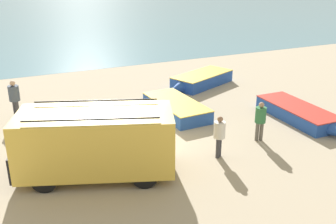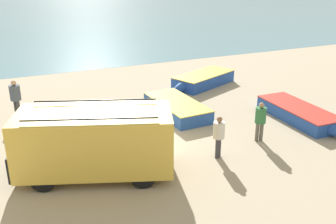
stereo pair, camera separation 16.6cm
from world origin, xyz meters
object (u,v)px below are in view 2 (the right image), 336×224
Objects in this scene: fisherman_1 at (15,96)px; fisherman_2 at (260,118)px; fishing_rowboat_1 at (301,114)px; fisherman_0 at (219,133)px; parked_van at (94,141)px; fishing_rowboat_0 at (175,107)px; fishing_rowboat_2 at (202,80)px.

fisherman_2 is at bearing 113.28° from fisherman_1.
fishing_rowboat_1 is 3.24m from fisherman_2.
fisherman_0 is at bearing 131.68° from fisherman_2.
fisherman_0 is at bearing -167.95° from parked_van.
fisherman_2 is (2.20, 0.55, 0.02)m from fisherman_0.
fisherman_0 is 0.98× the size of fisherman_2.
fisherman_2 is (1.74, -4.17, 0.66)m from fishing_rowboat_0.
fishing_rowboat_0 is 0.94× the size of fishing_rowboat_1.
fishing_rowboat_2 is 2.96× the size of fisherman_0.
parked_van is 3.46× the size of fisherman_0.
fishing_rowboat_0 is (4.82, 4.13, -0.91)m from parked_van.
parked_van is 10.99m from fishing_rowboat_2.
parked_van is 3.39× the size of fisherman_2.
fisherman_1 reaches higher than fisherman_0.
parked_van is 1.17× the size of fishing_rowboat_2.
fishing_rowboat_1 is at bearing -43.31° from fisherman_2.
fishing_rowboat_1 is at bearing 125.16° from fisherman_1.
parked_van is at bearing -83.55° from fishing_rowboat_1.
parked_van is at bearing 77.75° from fisherman_1.
fishing_rowboat_0 is 2.96× the size of fisherman_0.
fishing_rowboat_2 is (-1.53, 6.46, 0.04)m from fishing_rowboat_1.
fishing_rowboat_0 is at bearing 50.18° from fisherman_2.
parked_van is 9.65m from fishing_rowboat_1.
fisherman_0 is (-3.67, -8.05, 0.61)m from fishing_rowboat_2.
parked_van is at bearing 19.43° from fishing_rowboat_2.
parked_van reaches higher than fisherman_0.
fishing_rowboat_0 is at bearing 137.97° from fisherman_0.
fisherman_0 is 9.48m from fisherman_1.
fishing_rowboat_2 is at bearing 156.15° from fisherman_1.
fisherman_0 is 0.89× the size of fisherman_1.
fisherman_1 is (-11.58, 5.41, 0.77)m from fishing_rowboat_1.
parked_van is 6.72m from fisherman_1.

